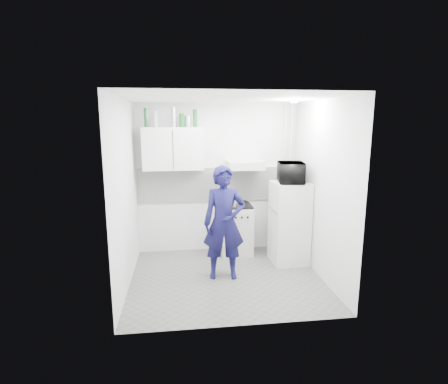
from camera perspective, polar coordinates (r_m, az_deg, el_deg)
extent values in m
plane|color=#575756|center=(5.35, 0.39, -13.88)|extent=(2.80, 2.80, 0.00)
plane|color=white|center=(4.85, 0.43, 15.11)|extent=(2.80, 2.80, 0.00)
plane|color=silver|center=(6.16, -1.13, 2.17)|extent=(2.80, 0.00, 2.80)
plane|color=silver|center=(4.96, -15.85, -0.50)|extent=(0.00, 2.60, 2.60)
plane|color=silver|center=(5.31, 15.57, 0.27)|extent=(0.00, 2.60, 2.60)
imported|color=#100F37|center=(5.11, 0.02, -5.06)|extent=(0.64, 0.44, 1.68)
cube|color=#BBB9B3|center=(6.16, 1.99, -6.19)|extent=(0.53, 0.53, 0.85)
cube|color=white|center=(5.81, 10.60, -4.97)|extent=(0.58, 0.58, 1.34)
cube|color=black|center=(6.04, 2.02, -2.18)|extent=(0.51, 0.51, 0.03)
cylinder|color=silver|center=(5.95, 1.55, -1.76)|extent=(0.18, 0.18, 0.10)
imported|color=black|center=(5.63, 10.90, 3.15)|extent=(0.63, 0.48, 0.32)
cylinder|color=#144C1E|center=(5.90, -12.59, 11.77)|extent=(0.07, 0.07, 0.31)
cylinder|color=#B2B7BC|center=(5.89, -11.14, 11.58)|extent=(0.07, 0.07, 0.26)
cylinder|color=silver|center=(5.88, -8.23, 11.97)|extent=(0.07, 0.07, 0.32)
cylinder|color=#144C1E|center=(5.88, -6.89, 11.54)|extent=(0.09, 0.09, 0.22)
cylinder|color=silver|center=(5.88, -5.92, 11.37)|extent=(0.10, 0.10, 0.18)
cylinder|color=#144C1E|center=(5.88, -4.75, 11.90)|extent=(0.07, 0.07, 0.29)
cube|color=white|center=(5.89, -8.29, 7.02)|extent=(1.00, 0.35, 0.70)
cube|color=#BBB9B3|center=(5.94, 3.45, 4.44)|extent=(0.60, 0.50, 0.14)
cube|color=white|center=(6.16, -1.11, 1.23)|extent=(2.74, 0.03, 0.60)
cylinder|color=#BBB9B3|center=(6.35, 10.70, 2.25)|extent=(0.05, 0.05, 2.60)
cylinder|color=#BBB9B3|center=(6.32, 9.66, 2.24)|extent=(0.04, 0.04, 2.60)
cylinder|color=white|center=(5.27, 11.32, 14.27)|extent=(0.10, 0.10, 0.02)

